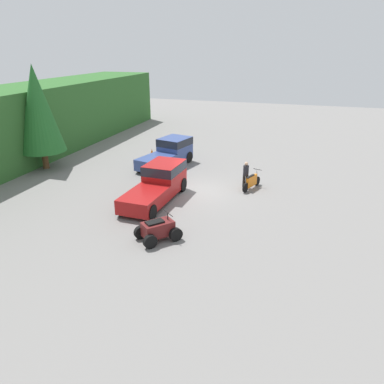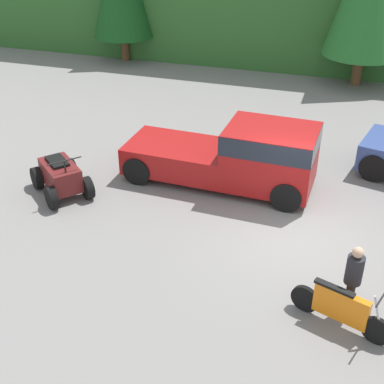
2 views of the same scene
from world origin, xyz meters
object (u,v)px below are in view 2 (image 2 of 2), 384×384
at_px(rider_person, 353,279).
at_px(pickup_truck_red, 240,154).
at_px(dirt_bike, 341,308).
at_px(quad_atv, 61,177).

bearing_deg(rider_person, pickup_truck_red, 128.91).
xyz_separation_m(dirt_bike, quad_atv, (-8.08, 3.13, 0.05)).
distance_m(dirt_bike, quad_atv, 8.66).
bearing_deg(quad_atv, pickup_truck_red, 63.01).
height_order(pickup_truck_red, rider_person, pickup_truck_red).
relative_size(pickup_truck_red, dirt_bike, 2.74).
bearing_deg(quad_atv, dirt_bike, 20.10).
bearing_deg(pickup_truck_red, dirt_bike, -54.77).
xyz_separation_m(quad_atv, rider_person, (8.22, -2.71, 0.42)).
relative_size(quad_atv, rider_person, 1.36).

